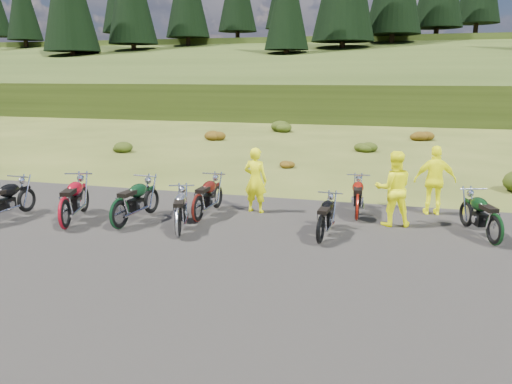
% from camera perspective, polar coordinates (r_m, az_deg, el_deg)
% --- Properties ---
extents(ground, '(300.00, 300.00, 0.00)m').
position_cam_1_polar(ground, '(11.84, -4.09, -5.15)').
color(ground, '#3D4717').
rests_on(ground, ground).
extents(gravel_pad, '(20.00, 12.00, 0.04)m').
position_cam_1_polar(gravel_pad, '(10.09, -7.88, -8.59)').
color(gravel_pad, black).
rests_on(gravel_pad, ground).
extents(hill_slope, '(300.00, 45.97, 9.37)m').
position_cam_1_polar(hill_slope, '(60.82, 11.84, 9.50)').
color(hill_slope, '#2C3B13').
rests_on(hill_slope, ground).
extents(hill_plateau, '(300.00, 90.00, 9.17)m').
position_cam_1_polar(hill_plateau, '(120.70, 13.72, 11.16)').
color(hill_plateau, '#2C3B13').
rests_on(hill_plateau, ground).
extents(shrub_1, '(1.03, 1.03, 0.61)m').
position_cam_1_polar(shrub_1, '(25.62, -15.11, 5.14)').
color(shrub_1, '#20340D').
rests_on(shrub_1, ground).
extents(shrub_2, '(1.30, 1.30, 0.77)m').
position_cam_1_polar(shrub_2, '(29.15, -4.87, 6.64)').
color(shrub_2, '#69390D').
rests_on(shrub_2, ground).
extents(shrub_3, '(1.56, 1.56, 0.92)m').
position_cam_1_polar(shrub_3, '(33.41, 3.01, 7.65)').
color(shrub_3, '#20340D').
rests_on(shrub_3, ground).
extents(shrub_4, '(0.77, 0.77, 0.45)m').
position_cam_1_polar(shrub_4, '(20.52, 3.34, 3.42)').
color(shrub_4, '#69390D').
rests_on(shrub_4, ground).
extents(shrub_5, '(1.03, 1.03, 0.61)m').
position_cam_1_polar(shrub_5, '(25.35, 12.31, 5.21)').
color(shrub_5, '#20340D').
rests_on(shrub_5, ground).
extents(shrub_6, '(1.30, 1.30, 0.77)m').
position_cam_1_polar(shrub_6, '(30.62, 18.34, 6.34)').
color(shrub_6, '#69390D').
rests_on(shrub_6, ground).
extents(motorcycle_1, '(1.38, 2.38, 1.18)m').
position_cam_1_polar(motorcycle_1, '(13.19, -20.87, -4.08)').
color(motorcycle_1, maroon).
rests_on(motorcycle_1, ground).
extents(motorcycle_2, '(0.91, 2.24, 1.14)m').
position_cam_1_polar(motorcycle_2, '(12.79, -15.24, -4.20)').
color(motorcycle_2, black).
rests_on(motorcycle_2, ground).
extents(motorcycle_3, '(1.24, 2.08, 1.04)m').
position_cam_1_polar(motorcycle_3, '(11.86, -8.84, -5.26)').
color(motorcycle_3, '#A9A8AD').
rests_on(motorcycle_3, ground).
extents(motorcycle_4, '(0.74, 2.10, 1.09)m').
position_cam_1_polar(motorcycle_4, '(12.98, -6.62, -3.54)').
color(motorcycle_4, '#4A110C').
rests_on(motorcycle_4, ground).
extents(motorcycle_5, '(0.75, 1.91, 0.98)m').
position_cam_1_polar(motorcycle_5, '(11.38, 7.31, -6.00)').
color(motorcycle_5, black).
rests_on(motorcycle_5, ground).
extents(motorcycle_6, '(0.78, 2.01, 1.03)m').
position_cam_1_polar(motorcycle_6, '(13.30, 11.41, -3.30)').
color(motorcycle_6, maroon).
rests_on(motorcycle_6, ground).
extents(motorcycle_7, '(1.28, 2.15, 1.07)m').
position_cam_1_polar(motorcycle_7, '(12.38, 25.44, -5.62)').
color(motorcycle_7, black).
rests_on(motorcycle_7, ground).
extents(person_middle, '(0.71, 0.52, 1.79)m').
position_cam_1_polar(person_middle, '(13.62, -0.06, 1.25)').
color(person_middle, '#FCFF0D').
rests_on(person_middle, ground).
extents(person_right_a, '(1.04, 0.89, 1.89)m').
position_cam_1_polar(person_right_a, '(12.86, 15.42, 0.25)').
color(person_right_a, '#FCFF0D').
rests_on(person_right_a, ground).
extents(person_right_b, '(1.15, 0.59, 1.87)m').
position_cam_1_polar(person_right_b, '(14.23, 19.77, 1.14)').
color(person_right_b, '#FCFF0D').
rests_on(person_right_b, ground).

